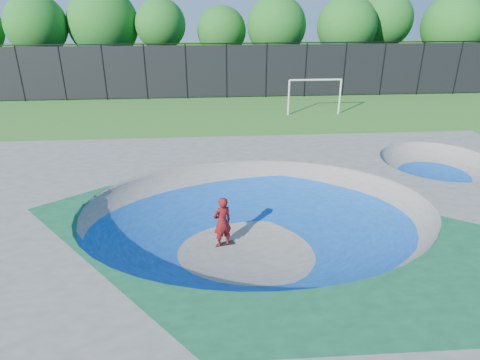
# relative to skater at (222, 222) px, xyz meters

# --- Properties ---
(ground) EXTENTS (120.00, 120.00, 0.00)m
(ground) POSITION_rel_skater_xyz_m (1.09, -0.31, -0.86)
(ground) COLOR #29661C
(ground) RESTS_ON ground
(skate_deck) EXTENTS (22.00, 14.00, 1.50)m
(skate_deck) POSITION_rel_skater_xyz_m (1.09, -0.31, -0.11)
(skate_deck) COLOR gray
(skate_deck) RESTS_ON ground
(skater) EXTENTS (0.74, 0.64, 1.72)m
(skater) POSITION_rel_skater_xyz_m (0.00, 0.00, 0.00)
(skater) COLOR red
(skater) RESTS_ON ground
(skateboard) EXTENTS (0.81, 0.43, 0.05)m
(skateboard) POSITION_rel_skater_xyz_m (0.00, 0.00, -0.84)
(skateboard) COLOR black
(skateboard) RESTS_ON ground
(soccer_goal) EXTENTS (3.52, 0.12, 2.33)m
(soccer_goal) POSITION_rel_skater_xyz_m (6.62, 15.54, 0.76)
(soccer_goal) COLOR silver
(soccer_goal) RESTS_ON ground
(fence) EXTENTS (48.09, 0.09, 4.04)m
(fence) POSITION_rel_skater_xyz_m (1.09, 20.69, 1.24)
(fence) COLOR black
(fence) RESTS_ON ground
(treeline) EXTENTS (51.49, 6.80, 7.92)m
(treeline) POSITION_rel_skater_xyz_m (3.04, 25.56, 4.00)
(treeline) COLOR #413020
(treeline) RESTS_ON ground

